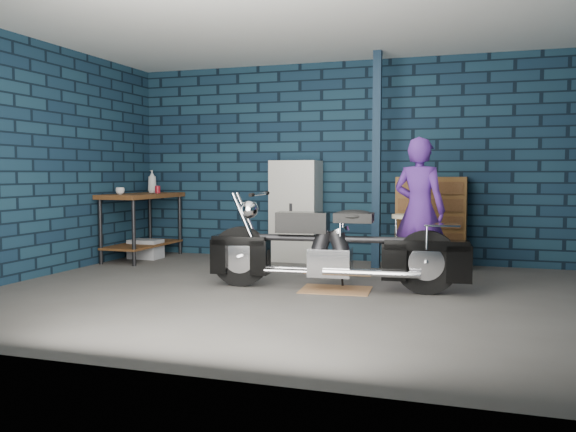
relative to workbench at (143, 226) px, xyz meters
name	(u,v)px	position (x,y,z in m)	size (l,w,h in m)	color
ground	(286,294)	(2.68, -1.75, -0.46)	(6.00, 6.00, 0.00)	#494744
room_walls	(303,105)	(2.68, -1.20, 1.45)	(6.02, 5.01, 2.71)	#0F2234
support_post	(377,160)	(3.23, 0.20, 0.90)	(0.10, 0.10, 2.70)	#112336
workbench	(143,226)	(0.00, 0.00, 0.00)	(0.60, 1.40, 0.91)	brown
drip_mat	(336,290)	(3.10, -1.41, -0.45)	(0.70, 0.53, 0.01)	#966941
motorcycle	(336,242)	(3.10, -1.41, 0.04)	(2.26, 0.61, 0.99)	black
person	(419,210)	(3.85, -0.66, 0.33)	(0.58, 0.38, 1.58)	#47207A
storage_bin	(146,249)	(0.02, 0.04, -0.32)	(0.43, 0.30, 0.26)	#96989E
locker	(296,211)	(2.08, 0.48, 0.23)	(0.63, 0.45, 1.36)	beige
tool_chest	(431,222)	(3.89, 0.48, 0.12)	(0.86, 0.48, 1.14)	brown
shop_stool	(407,243)	(3.64, 0.03, -0.11)	(0.38, 0.38, 0.69)	beige
cup_a	(120,191)	(-0.09, -0.39, 0.50)	(0.12, 0.12, 0.09)	beige
mug_red	(158,190)	(0.13, 0.20, 0.51)	(0.07, 0.07, 0.10)	maroon
bottle	(152,181)	(-0.11, 0.45, 0.62)	(0.13, 0.13, 0.33)	#96989E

